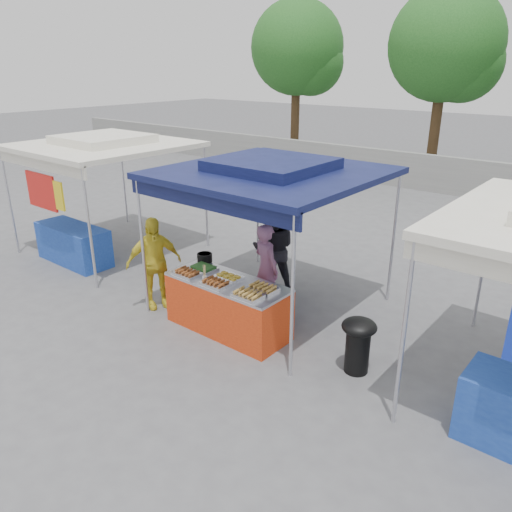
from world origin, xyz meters
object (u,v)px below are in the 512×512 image
Objects in this scene: vendor_table at (228,306)px; wok_burner at (358,341)px; vendor_woman at (266,269)px; cooking_pot at (205,258)px; customer_person at (154,263)px; helper_man at (274,249)px.

vendor_table is 2.16m from wok_burner.
cooking_pot is at bearing 49.54° from vendor_woman.
cooking_pot is 0.31× the size of wok_burner.
customer_person reaches higher than cooking_pot.
wok_burner is at bearing -1.68° from cooking_pot.
cooking_pot is 1.39m from helper_man.
cooking_pot is 1.05m from vendor_woman.
cooking_pot is 0.16× the size of customer_person.
vendor_table is at bearing -178.14° from wok_burner.
vendor_woman is at bearing 158.20° from wok_burner.
wok_burner is at bearing 6.95° from vendor_table.
vendor_woman is at bearing 85.48° from vendor_table.
helper_man reaches higher than vendor_woman.
customer_person is (-1.19, -1.81, -0.01)m from helper_man.
vendor_table is at bearing -58.59° from customer_person.
customer_person reaches higher than vendor_table.
helper_man reaches higher than cooking_pot.
customer_person is (-3.68, -0.43, 0.33)m from wok_burner.
customer_person is at bearing 51.85° from vendor_woman.
vendor_woman is at bearing 80.62° from helper_man.
vendor_woman reaches higher than cooking_pot.
cooking_pot is 0.15× the size of helper_man.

